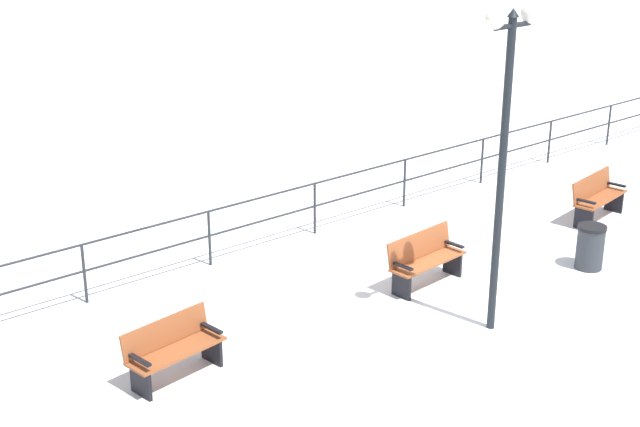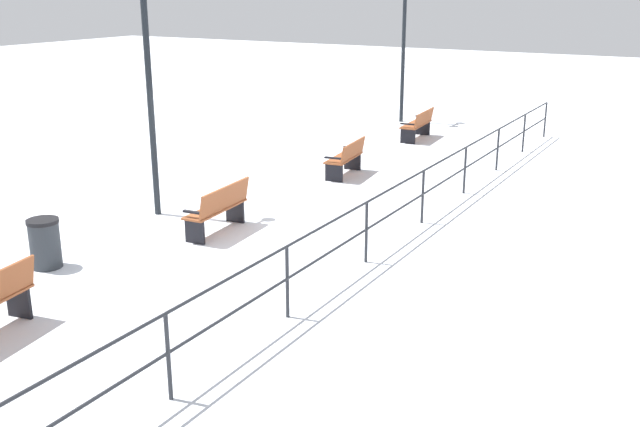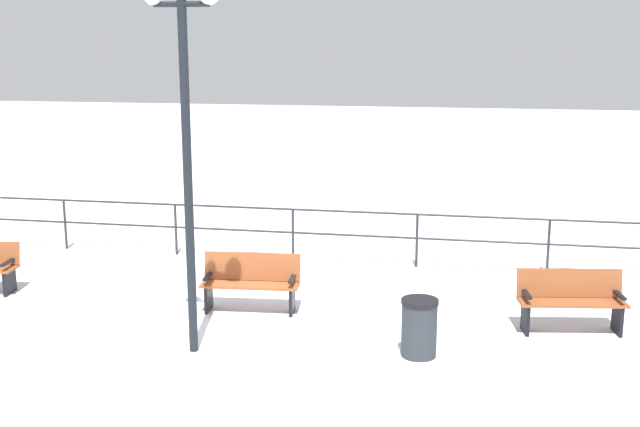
{
  "view_description": "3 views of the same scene",
  "coord_description": "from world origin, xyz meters",
  "px_view_note": "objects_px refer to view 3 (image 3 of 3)",
  "views": [
    {
      "loc": [
        9.78,
        -10.36,
        6.69
      ],
      "look_at": [
        -2.11,
        -0.68,
        0.86
      ],
      "focal_mm": 51.96,
      "sensor_mm": 36.0,
      "label": 1
    },
    {
      "loc": [
        -7.99,
        10.02,
        4.29
      ],
      "look_at": [
        -2.37,
        0.21,
        0.77
      ],
      "focal_mm": 41.15,
      "sensor_mm": 36.0,
      "label": 2
    },
    {
      "loc": [
        11.34,
        3.31,
        4.16
      ],
      "look_at": [
        -1.9,
        0.76,
        1.22
      ],
      "focal_mm": 44.54,
      "sensor_mm": 36.0,
      "label": 3
    }
  ],
  "objects_px": {
    "bench_fourth": "(571,299)",
    "trash_bin": "(419,327)",
    "lamppost_middle": "(185,106)",
    "bench_third": "(251,281)"
  },
  "relations": [
    {
      "from": "bench_third",
      "to": "lamppost_middle",
      "type": "distance_m",
      "value": 3.38
    },
    {
      "from": "bench_fourth",
      "to": "lamppost_middle",
      "type": "xyz_separation_m",
      "value": [
        1.76,
        -5.15,
        2.86
      ]
    },
    {
      "from": "lamppost_middle",
      "to": "bench_fourth",
      "type": "bearing_deg",
      "value": 108.84
    },
    {
      "from": "trash_bin",
      "to": "lamppost_middle",
      "type": "bearing_deg",
      "value": -82.46
    },
    {
      "from": "lamppost_middle",
      "to": "trash_bin",
      "type": "height_order",
      "value": "lamppost_middle"
    },
    {
      "from": "bench_fourth",
      "to": "trash_bin",
      "type": "bearing_deg",
      "value": -66.46
    },
    {
      "from": "trash_bin",
      "to": "bench_third",
      "type": "bearing_deg",
      "value": -116.46
    },
    {
      "from": "bench_third",
      "to": "trash_bin",
      "type": "relative_size",
      "value": 1.96
    },
    {
      "from": "bench_third",
      "to": "trash_bin",
      "type": "distance_m",
      "value": 3.04
    },
    {
      "from": "lamppost_middle",
      "to": "trash_bin",
      "type": "bearing_deg",
      "value": 97.54
    }
  ]
}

